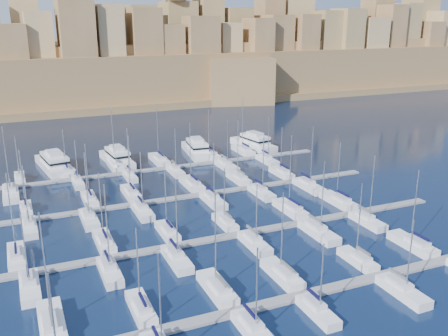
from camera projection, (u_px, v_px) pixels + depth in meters
name	position (u px, v px, depth m)	size (l,w,h in m)	color
ground	(217.00, 211.00, 100.06)	(600.00, 600.00, 0.00)	black
pontoon_near	(310.00, 294.00, 70.18)	(84.00, 2.00, 0.40)	slate
pontoon_mid_near	(243.00, 233.00, 89.48)	(84.00, 2.00, 0.40)	slate
pontoon_mid_far	(200.00, 195.00, 108.77)	(84.00, 2.00, 0.40)	slate
pontoon_far	(169.00, 168.00, 128.07)	(84.00, 2.00, 0.40)	slate
sailboat_0	(52.00, 324.00, 62.30)	(3.08, 10.25, 15.83)	white
sailboat_1	(141.00, 308.00, 65.72)	(2.49, 8.31, 12.30)	white
sailboat_2	(217.00, 288.00, 70.45)	(2.85, 9.50, 15.14)	white
sailboat_3	(282.00, 274.00, 74.30)	(2.75, 9.18, 13.80)	white
sailboat_4	(358.00, 259.00, 78.83)	(2.38, 7.92, 13.63)	white
sailboat_5	(413.00, 244.00, 84.08)	(2.86, 9.54, 13.98)	white
sailboat_8	(254.00, 330.00, 61.09)	(2.58, 8.59, 12.45)	white
sailboat_9	(317.00, 311.00, 65.14)	(2.29, 7.62, 10.86)	white
sailboat_10	(402.00, 291.00, 69.91)	(2.61, 8.70, 11.94)	white
sailboat_12	(17.00, 256.00, 79.83)	(2.75, 9.16, 14.84)	white
sailboat_13	(104.00, 242.00, 85.05)	(2.70, 9.02, 13.18)	white
sailboat_14	(168.00, 232.00, 89.00)	(2.50, 8.34, 12.32)	white
sailboat_15	(225.00, 222.00, 93.00)	(2.34, 7.79, 11.40)	white
sailboat_16	(290.00, 209.00, 99.34)	(2.90, 9.68, 16.00)	white
sailboat_17	(338.00, 201.00, 103.76)	(2.93, 9.75, 13.41)	white
sailboat_18	(30.00, 287.00, 70.86)	(2.69, 8.98, 13.15)	white
sailboat_19	(110.00, 271.00, 75.22)	(2.64, 8.82, 15.09)	white
sailboat_20	(177.00, 258.00, 79.13)	(2.72, 9.08, 14.21)	white
sailboat_21	(254.00, 243.00, 84.59)	(2.61, 8.69, 11.69)	white
sailboat_22	(318.00, 232.00, 88.89)	(2.92, 9.73, 14.35)	white
sailboat_23	(367.00, 221.00, 93.69)	(2.56, 8.52, 13.91)	white
sailboat_24	(26.00, 209.00, 99.32)	(2.26, 7.52, 13.16)	white
sailboat_25	(90.00, 199.00, 104.58)	(2.60, 8.67, 12.94)	white
sailboat_26	(131.00, 193.00, 108.26)	(2.82, 9.39, 15.26)	white
sailboat_27	(192.00, 184.00, 113.92)	(3.02, 10.06, 15.21)	white
sailboat_28	(239.00, 178.00, 117.87)	(2.71, 9.03, 14.93)	white
sailboat_29	(282.00, 173.00, 122.08)	(2.58, 8.59, 12.28)	white
sailboat_30	(29.00, 227.00, 90.77)	(2.56, 8.53, 12.92)	white
sailboat_31	(89.00, 219.00, 94.58)	(2.71, 9.04, 14.23)	white
sailboat_32	(142.00, 211.00, 98.45)	(2.74, 9.14, 13.18)	white
sailboat_33	(213.00, 200.00, 104.07)	(2.81, 9.36, 13.47)	white
sailboat_34	(261.00, 192.00, 108.69)	(2.64, 8.79, 13.57)	white
sailboat_35	(309.00, 186.00, 112.80)	(2.90, 9.67, 14.90)	white
sailboat_36	(20.00, 178.00, 118.52)	(2.29, 7.63, 11.00)	white
sailboat_37	(67.00, 172.00, 122.84)	(2.44, 8.14, 11.62)	white
sailboat_38	(115.00, 165.00, 128.10)	(2.91, 9.70, 16.14)	white
sailboat_39	(159.00, 160.00, 133.08)	(3.24, 10.79, 15.26)	white
sailboat_40	(210.00, 154.00, 138.11)	(2.94, 9.80, 13.63)	white
sailboat_41	(243.00, 150.00, 142.18)	(3.03, 10.10, 16.29)	white
sailboat_42	(11.00, 193.00, 108.02)	(3.24, 10.81, 15.98)	white
sailboat_43	(78.00, 183.00, 115.02)	(2.20, 7.32, 11.18)	white
sailboat_44	(130.00, 176.00, 119.59)	(2.23, 7.42, 11.20)	white
sailboat_45	(175.00, 171.00, 123.52)	(2.48, 8.26, 11.93)	white
sailboat_46	(226.00, 166.00, 127.88)	(2.99, 9.98, 13.16)	white
sailboat_47	(267.00, 160.00, 132.99)	(2.64, 8.79, 12.77)	white
motor_yacht_a	(55.00, 163.00, 126.72)	(8.39, 19.74, 5.25)	white
motor_yacht_b	(117.00, 157.00, 131.68)	(6.49, 17.11, 5.25)	white
motor_yacht_c	(197.00, 149.00, 140.37)	(7.11, 17.56, 5.25)	white
motor_yacht_d	(254.00, 143.00, 147.10)	(8.05, 17.49, 5.25)	white
fortified_city	(88.00, 67.00, 231.85)	(460.00, 108.95, 59.52)	brown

